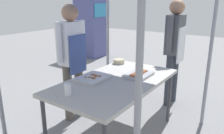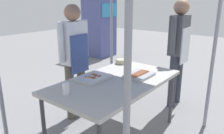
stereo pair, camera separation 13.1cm
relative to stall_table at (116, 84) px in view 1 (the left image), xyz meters
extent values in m
cube|color=#B7B2A8|center=(0.00, 0.00, 0.03)|extent=(1.60, 0.90, 0.04)
cylinder|color=#3F3F44|center=(0.74, -0.39, -0.34)|extent=(0.04, 0.04, 0.71)
cylinder|color=#3F3F44|center=(-0.74, 0.39, -0.34)|extent=(0.04, 0.04, 0.71)
cylinder|color=#3F3F44|center=(0.74, 0.39, -0.34)|extent=(0.04, 0.04, 0.71)
cylinder|color=gray|center=(-0.95, -0.80, 0.36)|extent=(0.04, 0.04, 2.11)
cylinder|color=gray|center=(0.95, -0.80, 0.36)|extent=(0.04, 0.04, 2.11)
cylinder|color=gray|center=(0.95, 0.80, 0.36)|extent=(0.04, 0.04, 2.11)
cube|color=#ADADB2|center=(0.28, -0.15, 0.06)|extent=(0.36, 0.25, 0.02)
cube|color=#ADADB2|center=(0.28, -0.15, 0.08)|extent=(0.38, 0.26, 0.01)
cylinder|color=#B7663D|center=(0.15, -0.15, 0.09)|extent=(0.03, 0.10, 0.03)
cylinder|color=#B7663D|center=(0.18, -0.15, 0.09)|extent=(0.03, 0.10, 0.03)
cylinder|color=#B7663D|center=(0.21, -0.15, 0.09)|extent=(0.03, 0.10, 0.03)
cylinder|color=#B7663D|center=(0.25, -0.15, 0.09)|extent=(0.03, 0.10, 0.03)
cylinder|color=#B7663D|center=(0.28, -0.15, 0.09)|extent=(0.03, 0.10, 0.03)
cylinder|color=#B7663D|center=(0.31, -0.15, 0.09)|extent=(0.03, 0.10, 0.03)
cylinder|color=#B7663D|center=(0.35, -0.15, 0.09)|extent=(0.03, 0.10, 0.03)
cylinder|color=#B7663D|center=(0.38, -0.15, 0.09)|extent=(0.03, 0.10, 0.03)
cylinder|color=#B7663D|center=(0.41, -0.15, 0.09)|extent=(0.03, 0.10, 0.03)
cube|color=silver|center=(-0.13, 0.23, 0.06)|extent=(0.38, 0.27, 0.02)
cube|color=silver|center=(-0.13, 0.23, 0.08)|extent=(0.39, 0.29, 0.01)
cylinder|color=tan|center=(-0.13, 0.17, 0.08)|extent=(0.22, 0.01, 0.01)
cube|color=#9E512D|center=(-0.09, 0.17, 0.08)|extent=(0.02, 0.02, 0.02)
cube|color=#9E512D|center=(-0.06, 0.17, 0.08)|extent=(0.02, 0.02, 0.02)
cube|color=#9E512D|center=(-0.16, 0.17, 0.08)|extent=(0.02, 0.02, 0.02)
cube|color=#9E512D|center=(-0.18, 0.17, 0.08)|extent=(0.02, 0.02, 0.02)
cylinder|color=tan|center=(-0.13, 0.21, 0.08)|extent=(0.22, 0.01, 0.01)
cube|color=#9E512D|center=(-0.16, 0.21, 0.08)|extent=(0.02, 0.02, 0.02)
cube|color=#9E512D|center=(-0.11, 0.21, 0.08)|extent=(0.02, 0.02, 0.02)
cube|color=#9E512D|center=(-0.17, 0.21, 0.08)|extent=(0.02, 0.02, 0.02)
cube|color=#9E512D|center=(-0.09, 0.21, 0.08)|extent=(0.02, 0.02, 0.02)
cylinder|color=tan|center=(-0.13, 0.25, 0.08)|extent=(0.22, 0.01, 0.01)
cube|color=#9E512D|center=(-0.09, 0.25, 0.08)|extent=(0.02, 0.02, 0.02)
cube|color=#9E512D|center=(-0.18, 0.25, 0.08)|extent=(0.02, 0.02, 0.02)
cube|color=#9E512D|center=(-0.06, 0.25, 0.08)|extent=(0.02, 0.02, 0.02)
cylinder|color=tan|center=(-0.13, 0.28, 0.08)|extent=(0.22, 0.01, 0.01)
cube|color=#9E512D|center=(-0.09, 0.28, 0.08)|extent=(0.02, 0.02, 0.02)
cube|color=#9E512D|center=(-0.20, 0.28, 0.08)|extent=(0.02, 0.02, 0.02)
cube|color=#9E512D|center=(-0.06, 0.28, 0.08)|extent=(0.02, 0.02, 0.02)
cylinder|color=#BFB28C|center=(0.62, 0.36, 0.08)|extent=(0.16, 0.16, 0.06)
cylinder|color=white|center=(-0.61, 0.14, 0.11)|extent=(0.07, 0.07, 0.12)
cylinder|color=#595147|center=(-0.01, 0.78, -0.30)|extent=(0.12, 0.12, 0.80)
cylinder|color=#595147|center=(0.21, 0.78, -0.30)|extent=(0.12, 0.12, 0.80)
cube|color=white|center=(0.10, 0.78, 0.39)|extent=(0.34, 0.20, 0.57)
cube|color=#384C8C|center=(0.10, 0.67, 0.25)|extent=(0.30, 0.02, 0.51)
cylinder|color=white|center=(-0.12, 0.78, 0.42)|extent=(0.08, 0.08, 0.51)
cylinder|color=white|center=(0.32, 0.78, 0.42)|extent=(0.08, 0.08, 0.51)
sphere|color=#9E7256|center=(0.10, 0.78, 0.78)|extent=(0.22, 0.22, 0.22)
cylinder|color=#333842|center=(1.22, -0.19, -0.28)|extent=(0.12, 0.12, 0.83)
cylinder|color=#333842|center=(1.44, -0.19, -0.28)|extent=(0.12, 0.12, 0.83)
cube|color=#4C4C51|center=(1.33, -0.19, 0.43)|extent=(0.34, 0.20, 0.59)
cube|color=white|center=(1.33, -0.30, 0.28)|extent=(0.30, 0.02, 0.53)
cylinder|color=#4C4C51|center=(1.11, -0.19, 0.46)|extent=(0.08, 0.08, 0.53)
cylinder|color=#4C4C51|center=(1.55, -0.19, 0.46)|extent=(0.08, 0.08, 0.53)
sphere|color=#9E7256|center=(1.33, -0.19, 0.84)|extent=(0.23, 0.23, 0.23)
cube|color=#4C518C|center=(3.13, 2.96, 0.15)|extent=(0.73, 0.74, 1.69)
cube|color=#338CBF|center=(3.13, 2.57, 0.66)|extent=(0.66, 0.03, 0.36)
camera|label=1|loc=(-2.04, -1.37, 0.95)|focal=36.31mm
camera|label=2|loc=(-1.96, -1.48, 0.95)|focal=36.31mm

